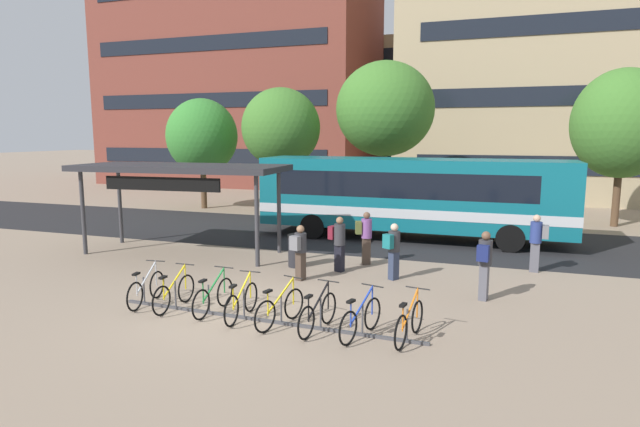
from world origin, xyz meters
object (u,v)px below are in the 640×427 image
(transit_shelter, at_px, (179,171))
(commuter_teal_pack_2, at_px, (393,248))
(parked_bicycle_orange_7, at_px, (409,323))
(trash_bin, at_px, (296,250))
(parked_bicycle_yellow_1, at_px, (174,293))
(parked_bicycle_green_2, at_px, (213,297))
(city_bus, at_px, (413,195))
(parked_bicycle_silver_0, at_px, (146,289))
(street_tree_0, at_px, (623,124))
(street_tree_2, at_px, (385,109))
(commuter_grey_pack_0, at_px, (300,249))
(commuter_navy_pack_4, at_px, (485,261))
(commuter_grey_pack_3, at_px, (537,239))
(parked_bicycle_black_5, at_px, (318,314))
(parked_bicycle_yellow_4, at_px, (280,309))
(parked_bicycle_blue_6, at_px, (361,319))
(parked_bicycle_yellow_3, at_px, (242,302))
(street_tree_1, at_px, (281,128))
(commuter_maroon_pack_5, at_px, (339,240))
(commuter_olive_pack_1, at_px, (365,234))
(street_tree_3, at_px, (202,136))

(transit_shelter, height_order, commuter_teal_pack_2, transit_shelter)
(parked_bicycle_orange_7, relative_size, trash_bin, 1.66)
(parked_bicycle_yellow_1, height_order, parked_bicycle_green_2, same)
(city_bus, bearing_deg, parked_bicycle_silver_0, -115.53)
(street_tree_0, distance_m, street_tree_2, 10.72)
(transit_shelter, height_order, commuter_grey_pack_0, transit_shelter)
(commuter_navy_pack_4, bearing_deg, parked_bicycle_green_2, 127.44)
(parked_bicycle_green_2, relative_size, commuter_grey_pack_3, 0.98)
(city_bus, height_order, commuter_grey_pack_3, city_bus)
(parked_bicycle_black_5, bearing_deg, parked_bicycle_yellow_4, 95.30)
(transit_shelter, distance_m, street_tree_0, 19.10)
(parked_bicycle_green_2, distance_m, parked_bicycle_orange_7, 4.64)
(city_bus, xyz_separation_m, parked_bicycle_green_2, (-2.99, -10.22, -1.39))
(city_bus, xyz_separation_m, parked_bicycle_blue_6, (0.66, -10.54, -1.39))
(commuter_teal_pack_2, distance_m, trash_bin, 3.25)
(parked_bicycle_green_2, bearing_deg, parked_bicycle_yellow_3, -98.17)
(commuter_grey_pack_3, distance_m, street_tree_1, 15.14)
(parked_bicycle_yellow_1, xyz_separation_m, parked_bicycle_black_5, (3.75, -0.25, 0.00))
(parked_bicycle_silver_0, bearing_deg, commuter_grey_pack_3, -62.01)
(parked_bicycle_orange_7, height_order, commuter_maroon_pack_5, commuter_maroon_pack_5)
(commuter_grey_pack_0, distance_m, street_tree_1, 13.46)
(parked_bicycle_yellow_1, distance_m, commuter_navy_pack_4, 7.67)
(parked_bicycle_yellow_4, relative_size, trash_bin, 1.63)
(commuter_grey_pack_0, bearing_deg, street_tree_1, 40.28)
(transit_shelter, distance_m, commuter_olive_pack_1, 6.76)
(trash_bin, bearing_deg, commuter_navy_pack_4, -15.87)
(parked_bicycle_yellow_1, height_order, trash_bin, trash_bin)
(parked_bicycle_green_2, bearing_deg, commuter_grey_pack_0, -13.60)
(parked_bicycle_silver_0, distance_m, trash_bin, 5.13)
(parked_bicycle_yellow_1, distance_m, street_tree_1, 15.97)
(parked_bicycle_silver_0, distance_m, commuter_maroon_pack_5, 5.81)
(parked_bicycle_silver_0, distance_m, parked_bicycle_black_5, 4.59)
(parked_bicycle_blue_6, distance_m, transit_shelter, 9.87)
(parked_bicycle_yellow_3, relative_size, trash_bin, 1.67)
(parked_bicycle_yellow_1, xyz_separation_m, street_tree_2, (1.55, 16.28, 5.02))
(parked_bicycle_yellow_1, height_order, commuter_grey_pack_0, commuter_grey_pack_0)
(commuter_grey_pack_3, distance_m, trash_bin, 7.35)
(parked_bicycle_yellow_1, bearing_deg, transit_shelter, 31.67)
(street_tree_1, bearing_deg, parked_bicycle_green_2, -72.59)
(street_tree_1, relative_size, street_tree_3, 1.07)
(commuter_grey_pack_0, xyz_separation_m, commuter_maroon_pack_5, (0.75, 1.32, 0.05))
(parked_bicycle_yellow_3, bearing_deg, commuter_teal_pack_2, -33.34)
(parked_bicycle_silver_0, distance_m, parked_bicycle_green_2, 1.88)
(parked_bicycle_silver_0, height_order, trash_bin, trash_bin)
(commuter_grey_pack_3, height_order, commuter_maroon_pack_5, commuter_grey_pack_3)
(parked_bicycle_yellow_3, height_order, commuter_maroon_pack_5, commuter_maroon_pack_5)
(parked_bicycle_blue_6, xyz_separation_m, street_tree_0, (7.55, 16.52, 4.22))
(commuter_navy_pack_4, bearing_deg, parked_bicycle_black_5, 146.20)
(parked_bicycle_yellow_3, bearing_deg, parked_bicycle_green_2, 77.40)
(commuter_navy_pack_4, height_order, street_tree_2, street_tree_2)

